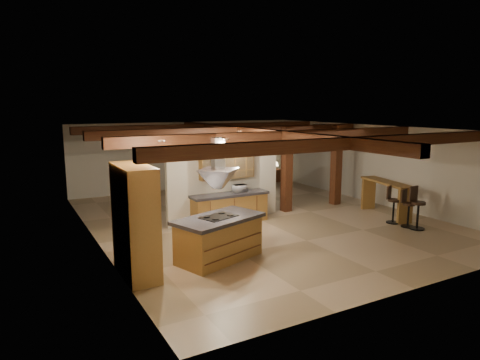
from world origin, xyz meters
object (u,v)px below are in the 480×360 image
at_px(sofa, 242,178).
at_px(bar_counter, 386,193).
at_px(kitchen_island, 219,238).
at_px(dining_table, 213,193).

xyz_separation_m(sofa, bar_counter, (1.47, -7.11, 0.44)).
distance_m(kitchen_island, dining_table, 6.02).
distance_m(kitchen_island, sofa, 9.59).
xyz_separation_m(kitchen_island, dining_table, (2.45, 5.50, -0.18)).
xyz_separation_m(kitchen_island, sofa, (5.13, 8.10, -0.19)).
height_order(sofa, bar_counter, bar_counter).
bearing_deg(bar_counter, dining_table, 132.68).
bearing_deg(dining_table, bar_counter, -38.88).
bearing_deg(sofa, dining_table, 19.20).
relative_size(kitchen_island, bar_counter, 1.04).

